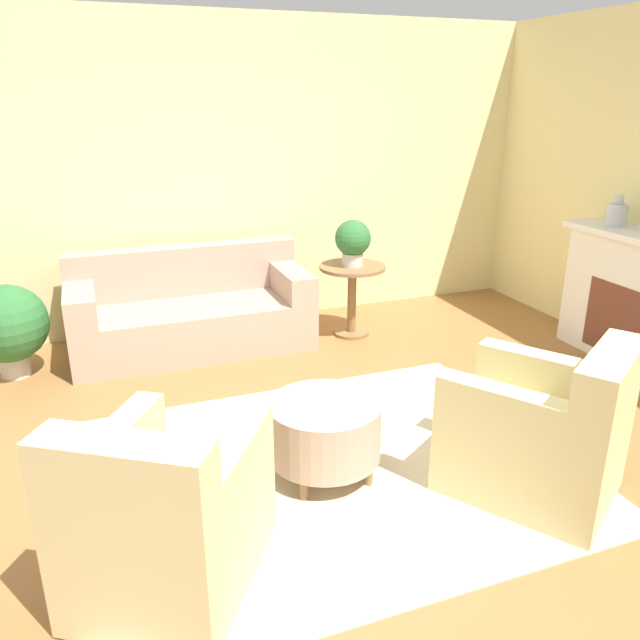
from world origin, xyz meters
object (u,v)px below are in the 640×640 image
armchair_left (166,520)px  potted_plant_on_side_table (353,240)px  armchair_right (541,435)px  ottoman_table (324,430)px  side_table (352,287)px  vase_mantel_near (617,214)px  couch (191,313)px  potted_plant_floor (8,325)px

armchair_left → potted_plant_on_side_table: 3.36m
armchair_right → ottoman_table: armchair_right is taller
armchair_right → side_table: 2.62m
armchair_right → vase_mantel_near: size_ratio=4.40×
side_table → armchair_left: bearing=-127.8°
armchair_left → ottoman_table: size_ratio=1.72×
couch → side_table: size_ratio=3.07×
couch → potted_plant_on_side_table: (1.43, -0.22, 0.58)m
potted_plant_floor → potted_plant_on_side_table: bearing=-2.2°
ottoman_table → potted_plant_floor: size_ratio=0.88×
couch → potted_plant_on_side_table: size_ratio=4.89×
couch → armchair_right: (1.42, -2.85, 0.05)m
couch → vase_mantel_near: (3.32, -1.30, 0.87)m
side_table → potted_plant_on_side_table: potted_plant_on_side_table is taller
ottoman_table → potted_plant_on_side_table: bearing=62.5°
couch → vase_mantel_near: size_ratio=7.95×
armchair_right → vase_mantel_near: (1.90, 1.55, 0.83)m
armchair_left → ottoman_table: 1.13m
couch → potted_plant_floor: size_ratio=2.72×
armchair_left → side_table: size_ratio=1.70×
armchair_right → armchair_left: bearing=180.0°
potted_plant_floor → armchair_right: bearing=-43.8°
couch → ottoman_table: (0.37, -2.27, -0.02)m
potted_plant_on_side_table → armchair_right: bearing=-90.2°
potted_plant_on_side_table → potted_plant_floor: size_ratio=0.56×
couch → ottoman_table: couch is taller
armchair_left → ottoman_table: bearing=30.9°
vase_mantel_near → potted_plant_on_side_table: bearing=150.3°
armchair_right → potted_plant_floor: bearing=136.2°
armchair_left → armchair_right: 2.02m
couch → side_table: couch is taller
armchair_right → potted_plant_floor: size_ratio=1.50×
side_table → potted_plant_on_side_table: bearing=90.0°
potted_plant_floor → couch: bearing=4.6°
armchair_left → potted_plant_on_side_table: potted_plant_on_side_table is taller
armchair_right → potted_plant_floor: (-2.85, 2.73, 0.07)m
potted_plant_on_side_table → armchair_left: bearing=-127.8°
ottoman_table → armchair_right: bearing=-28.9°
armchair_right → side_table: armchair_right is taller
armchair_right → ottoman_table: 1.20m
armchair_left → potted_plant_on_side_table: (2.03, 2.62, 0.53)m
potted_plant_on_side_table → potted_plant_floor: bearing=177.8°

